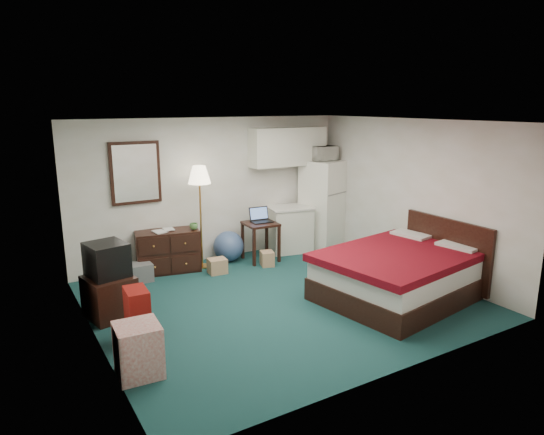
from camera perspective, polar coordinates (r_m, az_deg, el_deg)
floor at (r=7.02m, az=0.96°, el=-9.61°), size 5.00×4.50×0.01m
ceiling at (r=6.47m, az=1.05°, el=11.24°), size 5.00×4.50×0.01m
walls at (r=6.63m, az=1.00°, el=0.38°), size 5.01×4.51×2.50m
mirror at (r=8.06m, az=-15.77°, el=5.08°), size 0.80×0.06×1.00m
upper_cabinets at (r=9.03m, az=1.90°, el=8.32°), size 1.50×0.35×0.70m
headboard at (r=7.82m, az=19.81°, el=-3.72°), size 0.06×1.56×1.00m
dresser at (r=8.22m, az=-12.15°, el=-3.87°), size 1.09×0.65×0.70m
floor_lamp at (r=8.20m, az=-8.38°, el=0.01°), size 0.46×0.46×1.74m
desk at (r=8.60m, az=-1.35°, el=-2.83°), size 0.58×0.58×0.69m
exercise_ball at (r=8.61m, az=-5.13°, el=-3.38°), size 0.63×0.63×0.54m
kitchen_counter at (r=9.13m, az=2.10°, el=-1.44°), size 0.85×0.71×0.82m
fridge at (r=9.42m, az=5.98°, el=1.61°), size 0.87×0.87×1.67m
bed at (r=7.18m, az=14.64°, el=-6.62°), size 2.35×1.96×0.68m
tv_stand at (r=6.74m, az=-18.56°, el=-8.82°), size 0.65×0.69×0.55m
suitcase at (r=6.00m, az=-15.54°, el=-10.96°), size 0.27×0.40×0.63m
retail_box at (r=5.31m, az=-15.45°, el=-14.79°), size 0.47×0.47×0.55m
file_bin at (r=7.92m, az=-15.46°, el=-6.27°), size 0.41×0.31×0.29m
cardboard_box_a at (r=8.06m, az=-6.45°, el=-5.69°), size 0.31×0.27×0.25m
cardboard_box_b at (r=8.37m, az=-0.58°, el=-4.85°), size 0.28×0.30×0.25m
laptop at (r=8.51m, az=-1.22°, el=0.26°), size 0.38×0.32×0.25m
crt_tv at (r=6.63m, az=-18.87°, el=-4.70°), size 0.56×0.59×0.44m
microwave at (r=9.28m, az=5.99°, el=7.71°), size 0.51×0.30×0.34m
book_a at (r=7.99m, az=-13.74°, el=-0.97°), size 0.18×0.04×0.24m
book_b at (r=8.12m, az=-12.69°, el=-0.73°), size 0.17×0.04×0.23m
mug at (r=8.09m, az=-9.20°, el=-0.95°), size 0.16×0.14×0.14m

